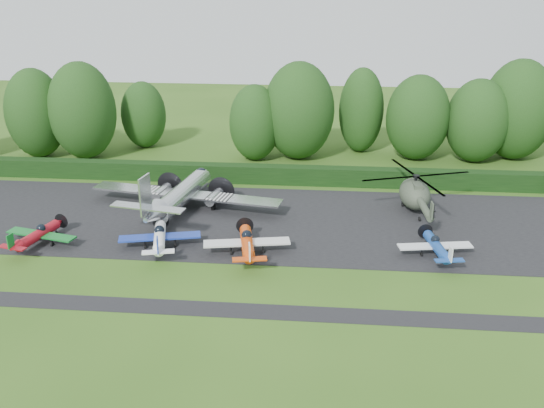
# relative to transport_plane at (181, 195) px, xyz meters

# --- Properties ---
(ground) EXTENTS (160.00, 160.00, 0.00)m
(ground) POSITION_rel_transport_plane_xyz_m (7.08, -11.72, -1.76)
(ground) COLOR #2E5217
(ground) RESTS_ON ground
(apron) EXTENTS (70.00, 18.00, 0.01)m
(apron) POSITION_rel_transport_plane_xyz_m (7.08, -1.72, -1.76)
(apron) COLOR black
(apron) RESTS_ON ground
(taxiway_verge) EXTENTS (70.00, 2.00, 0.00)m
(taxiway_verge) POSITION_rel_transport_plane_xyz_m (7.08, -17.72, -1.76)
(taxiway_verge) COLOR black
(taxiway_verge) RESTS_ON ground
(hedgerow) EXTENTS (90.00, 1.60, 2.00)m
(hedgerow) POSITION_rel_transport_plane_xyz_m (7.08, 9.28, -1.76)
(hedgerow) COLOR black
(hedgerow) RESTS_ON ground
(transport_plane) EXTENTS (19.70, 15.11, 6.31)m
(transport_plane) POSITION_rel_transport_plane_xyz_m (0.00, 0.00, 0.00)
(transport_plane) COLOR silver
(transport_plane) RESTS_ON ground
(light_plane_red) EXTENTS (6.48, 6.82, 2.49)m
(light_plane_red) POSITION_rel_transport_plane_xyz_m (-10.64, -8.74, -0.72)
(light_plane_red) COLOR maroon
(light_plane_red) RESTS_ON ground
(light_plane_white) EXTENTS (6.96, 7.32, 2.68)m
(light_plane_white) POSITION_rel_transport_plane_xyz_m (0.07, -8.44, -0.65)
(light_plane_white) COLOR white
(light_plane_white) RESTS_ON ground
(light_plane_orange) EXTENTS (7.29, 7.66, 2.80)m
(light_plane_orange) POSITION_rel_transport_plane_xyz_m (7.69, -9.00, -0.59)
(light_plane_orange) COLOR #CF410C
(light_plane_orange) RESTS_ON ground
(light_plane_blue) EXTENTS (6.23, 6.55, 2.39)m
(light_plane_blue) POSITION_rel_transport_plane_xyz_m (23.45, -7.89, -0.76)
(light_plane_blue) COLOR navy
(light_plane_blue) RESTS_ON ground
(helicopter) EXTENTS (11.26, 13.18, 3.63)m
(helicopter) POSITION_rel_transport_plane_xyz_m (22.91, 2.60, 0.19)
(helicopter) COLOR #354031
(helicopter) RESTS_ON ground
(tree_0) EXTENTS (7.30, 7.30, 11.17)m
(tree_0) POSITION_rel_transport_plane_xyz_m (-22.09, 16.68, 3.82)
(tree_0) COLOR black
(tree_0) RESTS_ON ground
(tree_1) EXTENTS (7.59, 7.59, 10.23)m
(tree_1) POSITION_rel_transport_plane_xyz_m (32.27, 19.60, 3.34)
(tree_1) COLOR black
(tree_1) RESTS_ON ground
(tree_3) EXTENTS (8.73, 8.73, 12.07)m
(tree_3) POSITION_rel_transport_plane_xyz_m (10.56, 19.02, 4.27)
(tree_3) COLOR black
(tree_3) RESTS_ON ground
(tree_4) EXTENTS (6.28, 6.28, 9.44)m
(tree_4) POSITION_rel_transport_plane_xyz_m (5.22, 17.83, 2.94)
(tree_4) COLOR black
(tree_4) RESTS_ON ground
(tree_5) EXTENTS (5.69, 5.69, 10.90)m
(tree_5) POSITION_rel_transport_plane_xyz_m (18.38, 22.56, 3.67)
(tree_5) COLOR black
(tree_5) RESTS_ON ground
(tree_6) EXTENTS (8.76, 8.76, 12.40)m
(tree_6) POSITION_rel_transport_plane_xyz_m (37.33, 21.28, 4.43)
(tree_6) COLOR black
(tree_6) RESTS_ON ground
(tree_8) EXTENTS (7.79, 7.79, 10.53)m
(tree_8) POSITION_rel_transport_plane_xyz_m (25.18, 20.00, 3.50)
(tree_8) COLOR black
(tree_8) RESTS_ON ground
(tree_9) EXTENTS (8.21, 8.21, 12.05)m
(tree_9) POSITION_rel_transport_plane_xyz_m (-16.04, 16.70, 4.25)
(tree_9) COLOR black
(tree_9) RESTS_ON ground
(tree_10) EXTENTS (5.84, 5.84, 8.77)m
(tree_10) POSITION_rel_transport_plane_xyz_m (-10.02, 22.06, 2.61)
(tree_10) COLOR black
(tree_10) RESTS_ON ground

